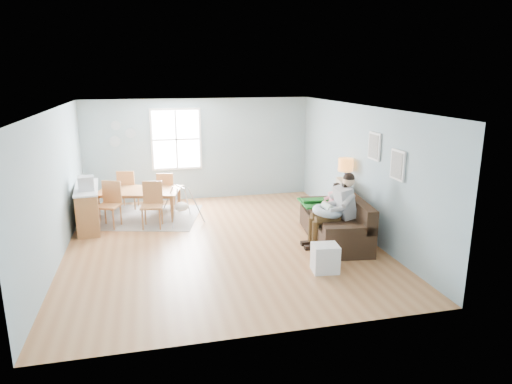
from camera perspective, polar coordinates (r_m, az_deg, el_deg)
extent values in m
cube|color=#A26539|center=(9.37, -4.41, -6.50)|extent=(8.40, 9.40, 0.08)
cube|color=white|center=(8.75, -4.81, 12.42)|extent=(8.40, 9.40, 0.60)
cube|color=#87A2B0|center=(13.52, -7.67, 6.05)|extent=(8.40, 0.08, 3.90)
cube|color=#87A2B0|center=(4.64, 4.55, -10.59)|extent=(8.40, 0.08, 3.90)
cube|color=#87A2B0|center=(10.42, 18.66, 2.90)|extent=(0.08, 9.40, 3.90)
cube|color=white|center=(12.25, -9.95, 6.51)|extent=(1.32, 0.06, 1.62)
cube|color=white|center=(12.22, -9.94, 6.49)|extent=(1.20, 0.02, 1.50)
cube|color=white|center=(12.21, -9.94, 6.48)|extent=(1.20, 0.03, 0.04)
cube|color=white|center=(12.21, -9.94, 6.48)|extent=(0.04, 0.03, 1.50)
cube|color=white|center=(8.48, 17.31, 3.24)|extent=(0.04, 0.44, 0.54)
cube|color=#4F5E71|center=(8.47, 17.17, 3.23)|extent=(0.01, 0.36, 0.46)
cube|color=white|center=(9.22, 14.59, 5.55)|extent=(0.04, 0.44, 0.54)
cube|color=#4F5E71|center=(9.21, 14.45, 5.55)|extent=(0.01, 0.36, 0.46)
cylinder|color=#9CB2BC|center=(12.21, -17.14, 7.95)|extent=(0.24, 0.02, 0.24)
cylinder|color=#9CB2BC|center=(12.21, -15.42, 7.13)|extent=(0.26, 0.02, 0.26)
cylinder|color=#9CB2BC|center=(12.26, -17.23, 6.08)|extent=(0.28, 0.02, 0.28)
cube|color=black|center=(9.54, 9.74, -4.56)|extent=(1.25, 2.38, 0.45)
cube|color=black|center=(9.52, 12.05, -1.83)|extent=(0.50, 2.28, 0.47)
cube|color=black|center=(8.52, 11.69, -4.80)|extent=(0.99, 0.34, 0.17)
cube|color=black|center=(10.40, 8.30, -1.10)|extent=(0.99, 0.34, 0.17)
cube|color=#145A20|center=(10.13, 8.56, -1.28)|extent=(1.09, 0.89, 0.04)
cube|color=tan|center=(10.00, 10.65, -0.04)|extent=(0.27, 0.58, 0.56)
cube|color=gray|center=(9.09, 11.01, -1.25)|extent=(0.38, 0.48, 0.64)
sphere|color=#DCAF87|center=(9.02, 11.52, 1.40)|extent=(0.24, 0.24, 0.24)
sphere|color=black|center=(9.00, 11.53, 1.69)|extent=(0.22, 0.22, 0.22)
cylinder|color=#362613|center=(8.93, 8.94, -3.46)|extent=(0.50, 0.18, 0.17)
cylinder|color=#362613|center=(9.14, 8.41, -3.02)|extent=(0.50, 0.18, 0.17)
cylinder|color=#362613|center=(8.95, 7.45, -5.40)|extent=(0.14, 0.14, 0.56)
cylinder|color=#362613|center=(9.16, 6.96, -4.92)|extent=(0.14, 0.14, 0.56)
cube|color=black|center=(9.01, 6.88, -6.89)|extent=(0.26, 0.11, 0.08)
cube|color=black|center=(9.22, 6.40, -6.38)|extent=(0.26, 0.11, 0.08)
torus|color=#A6BCCF|center=(9.03, 8.90, -2.39)|extent=(0.69, 0.68, 0.24)
cylinder|color=silver|center=(9.01, 8.92, -1.87)|extent=(0.15, 0.33, 0.14)
sphere|color=#DCAF87|center=(9.17, 8.58, -1.42)|extent=(0.12, 0.12, 0.12)
cube|color=white|center=(9.60, 9.84, -1.14)|extent=(0.28, 0.31, 0.39)
sphere|color=#DCAF87|center=(9.54, 10.10, 0.42)|extent=(0.18, 0.18, 0.18)
sphere|color=black|center=(9.53, 10.11, 0.61)|extent=(0.18, 0.18, 0.18)
cylinder|color=#F73C87|center=(9.51, 8.41, -2.32)|extent=(0.33, 0.14, 0.10)
cylinder|color=#F73C87|center=(9.65, 8.19, -2.06)|extent=(0.33, 0.14, 0.10)
cylinder|color=#F73C87|center=(9.53, 7.48, -3.40)|extent=(0.08, 0.08, 0.32)
cylinder|color=#F73C87|center=(9.67, 7.29, -3.12)|extent=(0.08, 0.08, 0.32)
cylinder|color=black|center=(10.39, 10.77, -4.24)|extent=(0.27, 0.27, 0.03)
cylinder|color=black|center=(10.20, 10.94, -0.68)|extent=(0.03, 0.03, 1.37)
cylinder|color=orange|center=(10.04, 11.14, 3.37)|extent=(0.31, 0.31, 0.27)
cube|color=silver|center=(8.02, 8.64, -8.17)|extent=(0.47, 0.43, 0.48)
cube|color=black|center=(7.98, 7.29, -8.26)|extent=(0.07, 0.33, 0.39)
cube|color=gray|center=(11.25, -14.22, -3.04)|extent=(3.11, 2.65, 0.01)
imported|color=brown|center=(11.15, -14.32, -1.44)|extent=(2.09, 1.49, 0.66)
cube|color=#A25F37|center=(10.57, -17.96, -1.68)|extent=(0.60, 0.60, 0.04)
cube|color=#A25F37|center=(10.68, -17.59, 0.03)|extent=(0.42, 0.21, 0.50)
cylinder|color=#A25F37|center=(10.56, -19.21, -3.19)|extent=(0.04, 0.04, 0.49)
cylinder|color=#A25F37|center=(10.40, -17.39, -3.32)|extent=(0.04, 0.04, 0.49)
cylinder|color=#A25F37|center=(10.88, -18.31, -2.61)|extent=(0.04, 0.04, 0.49)
cylinder|color=#A25F37|center=(10.72, -16.53, -2.73)|extent=(0.04, 0.04, 0.49)
cube|color=#A25F37|center=(10.29, -12.89, -1.77)|extent=(0.53, 0.53, 0.04)
cube|color=#A25F37|center=(10.42, -12.80, -0.01)|extent=(0.44, 0.12, 0.50)
cylinder|color=#A25F37|center=(10.22, -14.00, -3.39)|extent=(0.04, 0.04, 0.49)
cylinder|color=#A25F37|center=(10.16, -11.93, -3.38)|extent=(0.04, 0.04, 0.49)
cylinder|color=#A25F37|center=(10.57, -13.66, -2.78)|extent=(0.04, 0.04, 0.49)
cylinder|color=#A25F37|center=(10.51, -11.66, -2.76)|extent=(0.04, 0.04, 0.49)
cube|color=#A25F37|center=(11.95, -15.65, 0.29)|extent=(0.54, 0.54, 0.04)
cube|color=#A25F37|center=(11.69, -15.98, 1.32)|extent=(0.43, 0.13, 0.50)
cylinder|color=#A25F37|center=(12.13, -14.52, -0.61)|extent=(0.04, 0.04, 0.49)
cylinder|color=#A25F37|center=(12.22, -16.20, -0.61)|extent=(0.04, 0.04, 0.49)
cylinder|color=#A25F37|center=(11.79, -14.92, -1.07)|extent=(0.04, 0.04, 0.49)
cylinder|color=#A25F37|center=(11.88, -16.64, -1.07)|extent=(0.04, 0.04, 0.49)
cube|color=#A25F37|center=(11.71, -11.12, 0.15)|extent=(0.50, 0.50, 0.04)
cube|color=#A25F37|center=(11.46, -11.32, 1.14)|extent=(0.41, 0.12, 0.47)
cylinder|color=#A25F37|center=(11.91, -10.12, -0.71)|extent=(0.04, 0.04, 0.46)
cylinder|color=#A25F37|center=(11.96, -11.78, -0.73)|extent=(0.04, 0.04, 0.46)
cylinder|color=#A25F37|center=(11.57, -10.33, -1.16)|extent=(0.04, 0.04, 0.46)
cylinder|color=#A25F37|center=(11.63, -12.04, -1.18)|extent=(0.04, 0.04, 0.46)
cube|color=brown|center=(10.76, -20.24, -1.85)|extent=(0.59, 1.65, 0.90)
cube|color=silver|center=(10.64, -20.46, 0.51)|extent=(0.63, 1.68, 0.04)
cube|color=silver|center=(10.30, -20.48, 1.03)|extent=(0.35, 0.34, 0.30)
cube|color=black|center=(10.30, -21.32, 0.96)|extent=(0.05, 0.25, 0.21)
cylinder|color=silver|center=(10.53, -9.42, 0.61)|extent=(0.19, 0.45, 0.04)
ellipsoid|color=beige|center=(10.65, -9.31, -1.82)|extent=(0.33, 0.33, 0.20)
cylinder|color=silver|center=(10.58, -9.36, -0.61)|extent=(0.01, 0.01, 0.37)
cylinder|color=silver|center=(10.30, -10.07, -2.03)|extent=(0.19, 0.38, 0.82)
cylinder|color=silver|center=(10.50, -7.46, -1.61)|extent=(0.37, 0.21, 0.82)
cylinder|color=silver|center=(10.77, -11.15, -1.36)|extent=(0.37, 0.21, 0.82)
cylinder|color=silver|center=(10.96, -8.63, -0.97)|extent=(0.19, 0.38, 0.82)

